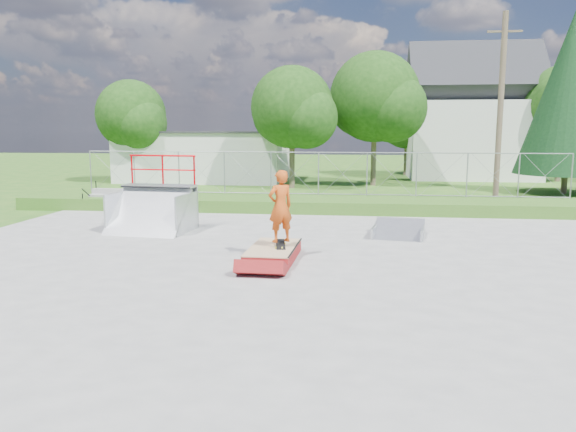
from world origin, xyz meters
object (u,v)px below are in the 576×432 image
object	(u,v)px
quarter_pipe	(150,195)
flat_bank_ramp	(399,230)
grind_box	(273,254)
skater	(280,209)

from	to	relation	value
quarter_pipe	flat_bank_ramp	xyz separation A→B (m)	(7.69, 0.11, -0.97)
grind_box	flat_bank_ramp	size ratio (longest dim) A/B	1.49
quarter_pipe	flat_bank_ramp	world-z (taller)	quarter_pipe
grind_box	flat_bank_ramp	xyz separation A→B (m)	(3.29, 3.40, 0.05)
flat_bank_ramp	skater	xyz separation A→B (m)	(-3.12, -3.34, 1.05)
grind_box	quarter_pipe	world-z (taller)	quarter_pipe
quarter_pipe	skater	bearing A→B (deg)	-29.41
grind_box	flat_bank_ramp	distance (m)	4.73
skater	flat_bank_ramp	bearing A→B (deg)	-168.85
grind_box	skater	xyz separation A→B (m)	(0.18, 0.06, 1.11)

